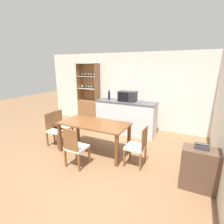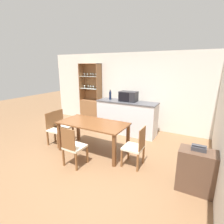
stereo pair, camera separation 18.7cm
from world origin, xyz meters
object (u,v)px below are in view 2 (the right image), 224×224
(wine_bottle, at_px, (110,95))
(side_cabinet, at_px, (196,171))
(dining_table, at_px, (93,127))
(dining_chair_side_right_near, at_px, (135,147))
(microwave, at_px, (128,96))
(dining_chair_side_left_far, at_px, (62,126))
(telephone, at_px, (199,148))
(display_cabinet, at_px, (91,106))
(dining_chair_head_near, at_px, (73,147))
(dining_chair_side_left_near, at_px, (56,129))

(wine_bottle, distance_m, side_cabinet, 3.48)
(dining_table, distance_m, dining_chair_side_right_near, 1.19)
(dining_chair_side_right_near, xyz_separation_m, microwave, (-0.92, 1.72, 0.75))
(dining_chair_side_left_far, distance_m, microwave, 2.17)
(dining_table, distance_m, telephone, 2.39)
(dining_chair_side_right_near, relative_size, side_cabinet, 1.19)
(dining_chair_side_right_near, bearing_deg, display_cabinet, 50.93)
(side_cabinet, relative_size, telephone, 3.19)
(microwave, xyz_separation_m, side_cabinet, (2.12, -1.94, -0.82))
(dining_chair_head_near, height_order, wine_bottle, wine_bottle)
(dining_chair_side_right_near, xyz_separation_m, dining_chair_side_left_far, (-2.33, 0.26, 0.00))
(dining_chair_side_left_near, relative_size, side_cabinet, 1.19)
(side_cabinet, bearing_deg, telephone, 97.88)
(dining_chair_side_right_near, height_order, dining_chair_side_left_near, same)
(dining_chair_side_left_far, height_order, telephone, dining_chair_side_left_far)
(dining_chair_side_left_far, distance_m, side_cabinet, 3.57)
(dining_table, distance_m, wine_bottle, 1.73)
(microwave, relative_size, side_cabinet, 0.72)
(display_cabinet, xyz_separation_m, side_cabinet, (3.89, -2.43, -0.24))
(dining_chair_side_left_far, distance_m, dining_chair_side_left_near, 0.26)
(dining_chair_head_near, distance_m, microwave, 2.47)
(dining_chair_head_near, xyz_separation_m, microwave, (0.25, 2.34, 0.75))
(microwave, bearing_deg, dining_chair_side_left_near, -129.29)
(dining_chair_side_left_far, height_order, dining_chair_head_near, same)
(wine_bottle, bearing_deg, dining_chair_side_left_far, -117.44)
(dining_chair_head_near, bearing_deg, telephone, 12.18)
(microwave, distance_m, side_cabinet, 2.99)
(dining_chair_head_near, distance_m, wine_bottle, 2.49)
(microwave, bearing_deg, display_cabinet, 164.60)
(dining_chair_side_left_near, bearing_deg, display_cabinet, -172.63)
(telephone, bearing_deg, dining_table, 172.41)
(dining_chair_head_near, bearing_deg, dining_chair_side_left_near, 153.96)
(dining_table, distance_m, dining_chair_head_near, 0.78)
(dining_table, xyz_separation_m, dining_chair_side_left_far, (-1.17, 0.13, -0.22))
(display_cabinet, xyz_separation_m, dining_chair_head_near, (1.52, -2.83, -0.17))
(dining_chair_side_right_near, distance_m, microwave, 2.09)
(dining_chair_side_left_far, distance_m, wine_bottle, 1.81)
(dining_chair_head_near, bearing_deg, dining_table, 91.73)
(display_cabinet, relative_size, dining_chair_side_left_near, 2.47)
(microwave, bearing_deg, telephone, -42.00)
(display_cabinet, bearing_deg, wine_bottle, -23.41)
(display_cabinet, bearing_deg, dining_chair_head_near, -61.71)
(microwave, bearing_deg, side_cabinet, -42.42)
(dining_chair_side_left_far, bearing_deg, wine_bottle, 153.86)
(wine_bottle, distance_m, telephone, 3.39)
(dining_chair_side_left_near, distance_m, side_cabinet, 3.54)
(dining_table, bearing_deg, dining_chair_side_left_far, 173.68)
(telephone, bearing_deg, dining_chair_side_left_near, 177.00)
(display_cabinet, bearing_deg, side_cabinet, -31.96)
(telephone, bearing_deg, microwave, 138.00)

